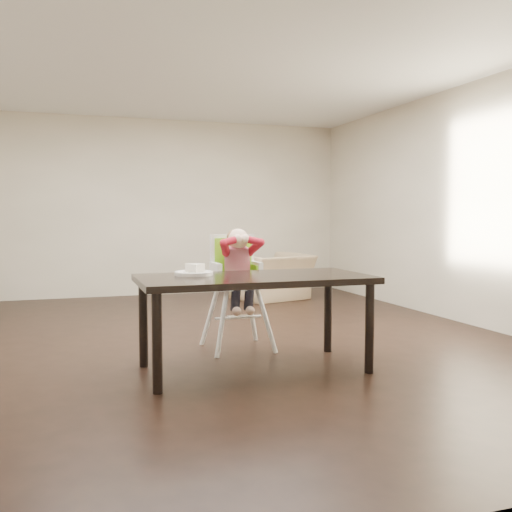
# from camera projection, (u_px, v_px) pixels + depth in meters

# --- Properties ---
(ground) EXTENTS (7.00, 7.00, 0.00)m
(ground) POSITION_uv_depth(u_px,v_px,m) (208.00, 341.00, 5.55)
(ground) COLOR black
(ground) RESTS_ON ground
(room_walls) EXTENTS (6.02, 7.02, 2.71)m
(room_walls) POSITION_uv_depth(u_px,v_px,m) (206.00, 149.00, 5.42)
(room_walls) COLOR #BDB59D
(room_walls) RESTS_ON ground
(dining_table) EXTENTS (1.80, 0.90, 0.75)m
(dining_table) POSITION_uv_depth(u_px,v_px,m) (254.00, 286.00, 4.48)
(dining_table) COLOR black
(dining_table) RESTS_ON ground
(high_chair) EXTENTS (0.47, 0.47, 1.10)m
(high_chair) POSITION_uv_depth(u_px,v_px,m) (237.00, 264.00, 5.21)
(high_chair) COLOR white
(high_chair) RESTS_ON ground
(plate) EXTENTS (0.40, 0.40, 0.09)m
(plate) POSITION_uv_depth(u_px,v_px,m) (194.00, 271.00, 4.52)
(plate) COLOR white
(plate) RESTS_ON dining_table
(armchair) EXTENTS (1.16, 0.93, 0.89)m
(armchair) POSITION_uv_depth(u_px,v_px,m) (272.00, 269.00, 8.33)
(armchair) COLOR tan
(armchair) RESTS_ON ground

